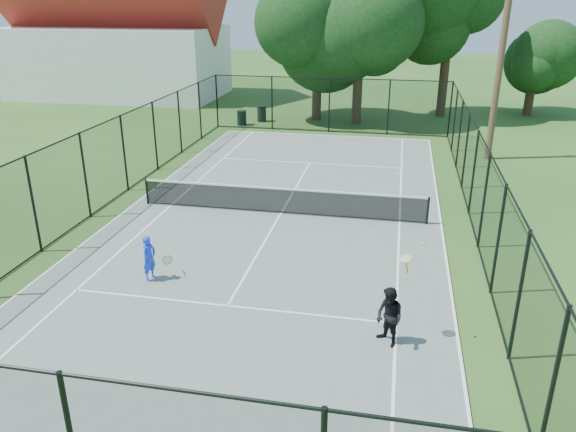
% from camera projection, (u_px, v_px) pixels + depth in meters
% --- Properties ---
extents(ground, '(120.00, 120.00, 0.00)m').
position_uv_depth(ground, '(281.00, 215.00, 19.76)').
color(ground, '#1D4C1A').
extents(tennis_court, '(11.00, 24.00, 0.06)m').
position_uv_depth(tennis_court, '(281.00, 214.00, 19.74)').
color(tennis_court, slate).
rests_on(tennis_court, ground).
extents(tennis_net, '(10.08, 0.08, 0.95)m').
position_uv_depth(tennis_net, '(281.00, 200.00, 19.54)').
color(tennis_net, black).
rests_on(tennis_net, tennis_court).
extents(fence, '(13.10, 26.10, 3.00)m').
position_uv_depth(fence, '(281.00, 174.00, 19.20)').
color(fence, black).
rests_on(fence, ground).
extents(tree_near_left, '(6.45, 6.45, 8.41)m').
position_uv_depth(tree_near_left, '(318.00, 32.00, 32.86)').
color(tree_near_left, '#332114').
rests_on(tree_near_left, ground).
extents(tree_near_mid, '(5.67, 5.67, 7.42)m').
position_uv_depth(tree_near_mid, '(360.00, 44.00, 31.97)').
color(tree_near_mid, '#332114').
rests_on(tree_near_mid, ground).
extents(tree_near_right, '(6.86, 6.86, 9.46)m').
position_uv_depth(tree_near_right, '(450.00, 16.00, 33.55)').
color(tree_near_right, '#332114').
rests_on(tree_near_right, ground).
extents(tree_far_right, '(4.29, 4.29, 5.68)m').
position_uv_depth(tree_far_right, '(536.00, 59.00, 34.69)').
color(tree_far_right, '#332114').
rests_on(tree_far_right, ground).
extents(building, '(15.30, 8.15, 11.87)m').
position_uv_depth(building, '(116.00, 28.00, 41.06)').
color(building, silver).
rests_on(building, ground).
extents(trash_bin_left, '(0.58, 0.58, 0.86)m').
position_uv_depth(trash_bin_left, '(242.00, 118.00, 33.10)').
color(trash_bin_left, black).
rests_on(trash_bin_left, ground).
extents(trash_bin_right, '(0.58, 0.58, 0.96)m').
position_uv_depth(trash_bin_right, '(262.00, 113.00, 34.01)').
color(trash_bin_right, black).
rests_on(trash_bin_right, ground).
extents(utility_pole, '(1.40, 0.30, 8.72)m').
position_uv_depth(utility_pole, '(500.00, 62.00, 24.86)').
color(utility_pole, '#4C3823').
rests_on(utility_pole, ground).
extents(player_blue, '(0.79, 0.52, 1.27)m').
position_uv_depth(player_blue, '(149.00, 258.00, 14.98)').
color(player_blue, blue).
rests_on(player_blue, tennis_court).
extents(player_black, '(1.04, 0.91, 2.36)m').
position_uv_depth(player_black, '(389.00, 317.00, 12.15)').
color(player_black, black).
rests_on(player_black, tennis_court).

